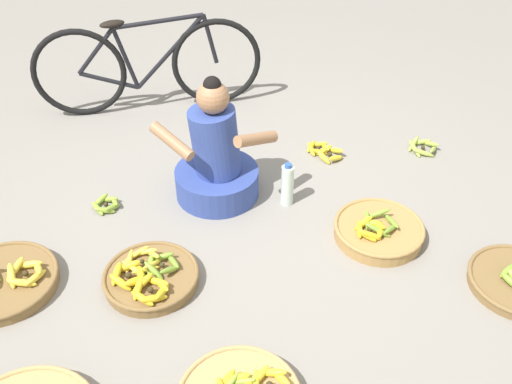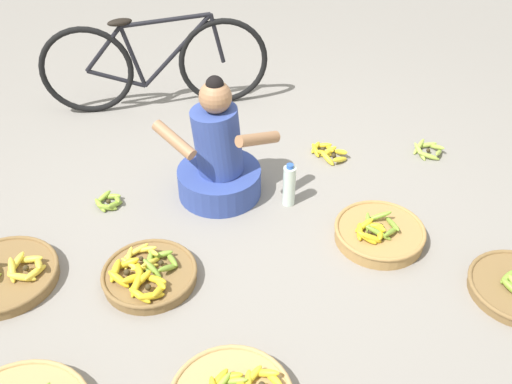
{
  "view_description": "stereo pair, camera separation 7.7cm",
  "coord_description": "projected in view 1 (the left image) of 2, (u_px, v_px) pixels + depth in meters",
  "views": [
    {
      "loc": [
        -1.06,
        -2.35,
        2.21
      ],
      "look_at": [
        0.0,
        -0.2,
        0.35
      ],
      "focal_mm": 39.8,
      "sensor_mm": 36.0,
      "label": 1
    },
    {
      "loc": [
        -0.99,
        -2.38,
        2.21
      ],
      "look_at": [
        0.0,
        -0.2,
        0.35
      ],
      "focal_mm": 39.8,
      "sensor_mm": 36.0,
      "label": 2
    }
  ],
  "objects": [
    {
      "name": "water_bottle",
      "position": [
        287.0,
        185.0,
        3.44
      ],
      "size": [
        0.08,
        0.08,
        0.29
      ],
      "color": "silver",
      "rests_on": "ground"
    },
    {
      "name": "ground_plane",
      "position": [
        241.0,
        220.0,
        3.39
      ],
      "size": [
        10.0,
        10.0,
        0.0
      ],
      "primitive_type": "plane",
      "color": "gray"
    },
    {
      "name": "loose_bananas_back_left",
      "position": [
        422.0,
        147.0,
        3.97
      ],
      "size": [
        0.23,
        0.23,
        0.09
      ],
      "color": "#9EB747",
      "rests_on": "ground"
    },
    {
      "name": "banana_basket_back_center",
      "position": [
        150.0,
        277.0,
        2.96
      ],
      "size": [
        0.5,
        0.5,
        0.14
      ],
      "color": "brown",
      "rests_on": "ground"
    },
    {
      "name": "vendor_woman_front",
      "position": [
        216.0,
        160.0,
        3.43
      ],
      "size": [
        0.69,
        0.54,
        0.81
      ],
      "color": "#334793",
      "rests_on": "ground"
    },
    {
      "name": "bicycle_leaning",
      "position": [
        149.0,
        66.0,
        4.24
      ],
      "size": [
        1.65,
        0.5,
        0.73
      ],
      "color": "black",
      "rests_on": "ground"
    },
    {
      "name": "loose_bananas_near_vendor",
      "position": [
        324.0,
        151.0,
        3.93
      ],
      "size": [
        0.21,
        0.29,
        0.09
      ],
      "color": "yellow",
      "rests_on": "ground"
    },
    {
      "name": "loose_bananas_front_center",
      "position": [
        107.0,
        205.0,
        3.46
      ],
      "size": [
        0.18,
        0.19,
        0.07
      ],
      "color": "#8CAD38",
      "rests_on": "ground"
    },
    {
      "name": "banana_basket_mid_right",
      "position": [
        378.0,
        230.0,
        3.24
      ],
      "size": [
        0.52,
        0.52,
        0.16
      ],
      "color": "#A87F47",
      "rests_on": "ground"
    },
    {
      "name": "banana_basket_front_left",
      "position": [
        3.0,
        281.0,
        2.94
      ],
      "size": [
        0.57,
        0.57,
        0.15
      ],
      "color": "brown",
      "rests_on": "ground"
    }
  ]
}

